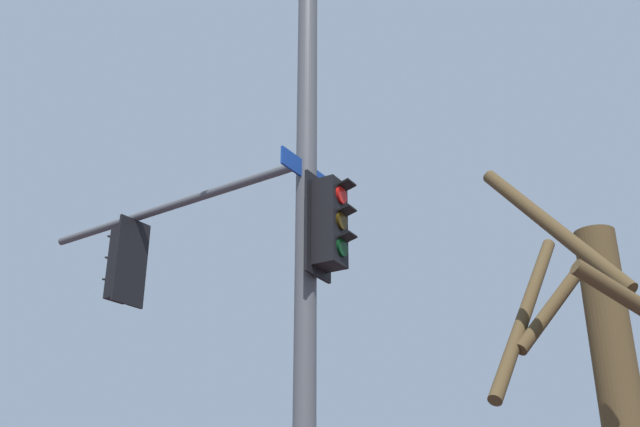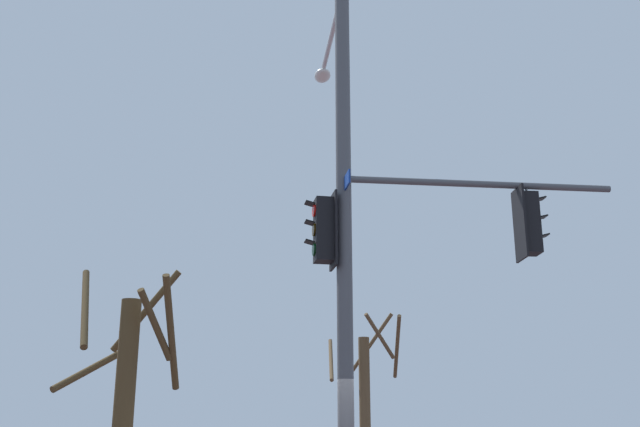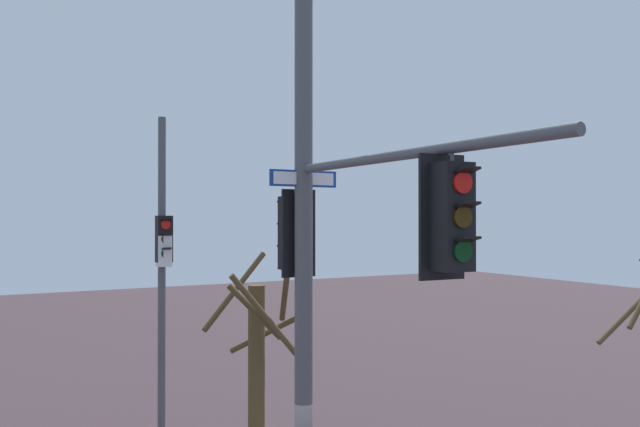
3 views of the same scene
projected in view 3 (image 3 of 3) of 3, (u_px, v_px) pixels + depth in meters
main_signal_pole_assembly at (331, 207)px, 9.00m from camera, size 5.52×3.97×9.92m
secondary_pole_assembly at (163, 261)px, 15.36m from camera, size 0.73×0.37×7.63m
bare_tree_across_street at (258, 365)px, 12.87m from camera, size 2.04×2.15×4.48m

